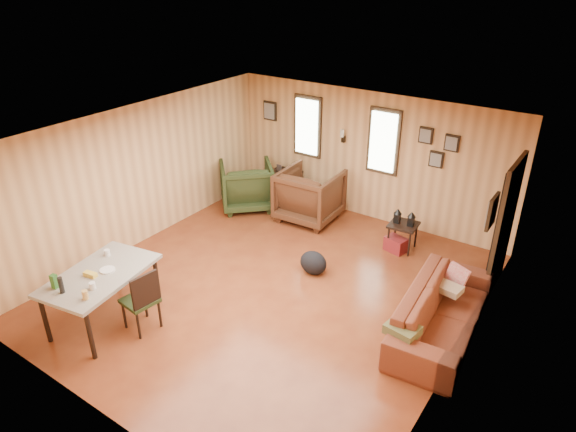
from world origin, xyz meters
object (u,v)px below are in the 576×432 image
Objects in this scene: recliner_brown at (310,193)px; end_table at (284,181)px; sofa at (443,305)px; recliner_green at (247,183)px; dining_table at (99,278)px; side_table at (404,223)px.

recliner_brown is 1.47× the size of end_table.
sofa reaches higher than end_table.
recliner_brown reaches higher than sofa.
sofa is 3.70m from recliner_brown.
recliner_green reaches higher than dining_table.
recliner_green reaches higher than end_table.
side_table is (1.91, -0.07, -0.04)m from recliner_brown.
end_table is at bearing -30.42° from recliner_brown.
recliner_brown is 1.48× the size of side_table.
sofa is at bearing 147.21° from recliner_brown.
side_table is 0.45× the size of dining_table.
side_table is at bearing 31.88° from sofa.
recliner_brown is at bearing 55.70° from sofa.
dining_table is at bearing -86.77° from end_table.
recliner_green reaches higher than sofa.
recliner_green is at bearing 90.09° from dining_table.
dining_table is (0.67, -3.94, 0.19)m from recliner_green.
recliner_brown is 1.33m from recliner_green.
sofa is 4.52m from dining_table.
side_table is at bearing 48.77° from dining_table.
side_table is (-1.31, 1.76, 0.06)m from sofa.
sofa is 3.06× the size of end_table.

